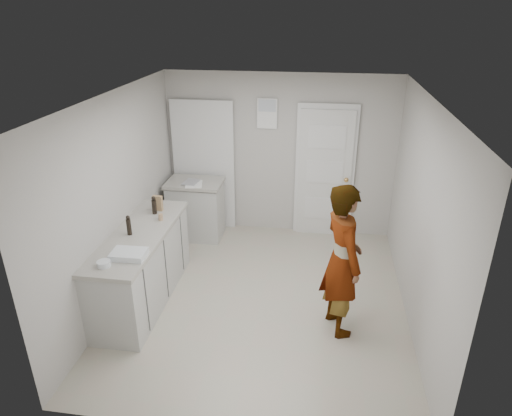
% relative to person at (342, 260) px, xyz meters
% --- Properties ---
extents(ground, '(4.00, 4.00, 0.00)m').
position_rel_person_xyz_m(ground, '(-0.92, 0.40, -0.87)').
color(ground, '#B0A593').
rests_on(ground, ground).
extents(room_shell, '(4.00, 4.00, 4.00)m').
position_rel_person_xyz_m(room_shell, '(-1.09, 2.35, 0.15)').
color(room_shell, '#B0ADA7').
rests_on(room_shell, ground).
extents(main_counter, '(0.64, 1.96, 0.93)m').
position_rel_person_xyz_m(main_counter, '(-2.37, 0.20, -0.45)').
color(main_counter, '#BBBCB7').
rests_on(main_counter, ground).
extents(side_counter, '(0.84, 0.61, 0.93)m').
position_rel_person_xyz_m(side_counter, '(-2.17, 1.95, -0.45)').
color(side_counter, '#BBBCB7').
rests_on(side_counter, ground).
extents(person, '(0.63, 0.75, 1.75)m').
position_rel_person_xyz_m(person, '(0.00, 0.00, 0.00)').
color(person, silver).
rests_on(person, ground).
extents(cake_mix_box, '(0.13, 0.07, 0.20)m').
position_rel_person_xyz_m(cake_mix_box, '(-2.35, 0.85, 0.15)').
color(cake_mix_box, '#906748').
rests_on(cake_mix_box, main_counter).
extents(spice_jar, '(0.05, 0.05, 0.08)m').
position_rel_person_xyz_m(spice_jar, '(-2.22, 0.57, 0.09)').
color(spice_jar, tan).
rests_on(spice_jar, main_counter).
extents(oil_cruet_a, '(0.06, 0.06, 0.24)m').
position_rel_person_xyz_m(oil_cruet_a, '(-2.36, 0.75, 0.16)').
color(oil_cruet_a, black).
rests_on(oil_cruet_a, main_counter).
extents(oil_cruet_b, '(0.05, 0.05, 0.25)m').
position_rel_person_xyz_m(oil_cruet_b, '(-2.45, 0.15, 0.17)').
color(oil_cruet_b, black).
rests_on(oil_cruet_b, main_counter).
extents(baking_dish, '(0.37, 0.27, 0.06)m').
position_rel_person_xyz_m(baking_dish, '(-2.25, -0.35, 0.08)').
color(baking_dish, silver).
rests_on(baking_dish, main_counter).
extents(egg_bowl, '(0.14, 0.14, 0.05)m').
position_rel_person_xyz_m(egg_bowl, '(-2.43, -0.56, 0.08)').
color(egg_bowl, silver).
rests_on(egg_bowl, main_counter).
extents(papers, '(0.30, 0.36, 0.01)m').
position_rel_person_xyz_m(papers, '(-2.14, 1.83, 0.06)').
color(papers, white).
rests_on(papers, side_counter).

